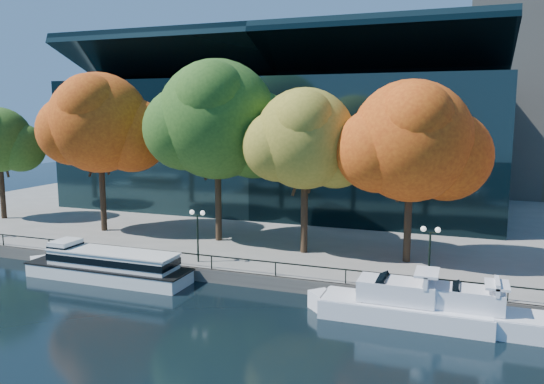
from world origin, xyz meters
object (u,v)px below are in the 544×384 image
at_px(cruiser_far, 469,312).
at_px(lamp_2, 430,242).
at_px(tree_3, 307,141).
at_px(tree_2, 219,122).
at_px(lamp_1, 197,224).
at_px(tree_1, 101,125).
at_px(cruiser_near, 397,304).
at_px(tree_4, 413,144).
at_px(tour_boat, 104,264).

bearing_deg(cruiser_far, lamp_2, 123.10).
bearing_deg(cruiser_far, tree_3, 143.52).
height_order(tree_2, tree_3, tree_2).
distance_m(cruiser_far, tree_3, 18.10).
relative_size(cruiser_far, tree_3, 0.70).
bearing_deg(lamp_1, tree_1, 154.11).
bearing_deg(tree_1, cruiser_near, -20.06).
height_order(tree_1, tree_3, tree_1).
xyz_separation_m(cruiser_near, lamp_2, (1.52, 4.03, 2.98)).
bearing_deg(cruiser_far, lamp_1, 168.77).
bearing_deg(lamp_2, lamp_1, 180.00).
relative_size(tree_3, lamp_2, 3.31).
bearing_deg(lamp_1, cruiser_near, -14.58).
relative_size(cruiser_far, lamp_2, 2.32).
xyz_separation_m(cruiser_far, lamp_1, (-19.56, 3.88, 3.01)).
xyz_separation_m(cruiser_near, tree_4, (-0.28, 9.55, 9.07)).
xyz_separation_m(tour_boat, tree_1, (-7.52, 10.05, 10.05)).
xyz_separation_m(tree_1, tree_2, (12.26, 0.19, 0.34)).
bearing_deg(tree_4, cruiser_near, -88.34).
bearing_deg(tree_4, tour_boat, -157.17).
relative_size(tree_4, lamp_1, 3.43).
relative_size(cruiser_far, tree_2, 0.59).
height_order(tree_3, lamp_2, tree_3).
distance_m(tree_4, lamp_1, 17.31).
relative_size(tour_boat, lamp_1, 3.51).
bearing_deg(tree_2, lamp_2, -20.29).
height_order(cruiser_near, lamp_2, lamp_2).
height_order(cruiser_far, lamp_2, lamp_2).
bearing_deg(cruiser_near, lamp_2, 69.35).
relative_size(tour_boat, tree_2, 0.89).
xyz_separation_m(cruiser_near, tree_3, (-8.50, 9.43, 9.13)).
height_order(cruiser_near, lamp_1, lamp_1).
xyz_separation_m(tree_1, lamp_1, (13.59, -6.60, -7.21)).
bearing_deg(lamp_1, lamp_2, 0.00).
bearing_deg(tree_3, tree_4, 0.85).
height_order(tour_boat, tree_1, tree_1).
distance_m(tree_1, tree_2, 12.27).
bearing_deg(tree_4, tree_2, 175.61).
relative_size(tree_1, tree_4, 1.09).
height_order(cruiser_near, tree_4, tree_4).
bearing_deg(tree_2, tree_3, -9.48).
bearing_deg(lamp_1, tour_boat, -150.39).
bearing_deg(lamp_2, tree_4, 108.03).
distance_m(tour_boat, cruiser_near, 21.59).
distance_m(tree_3, tree_4, 8.22).
xyz_separation_m(tree_3, tree_4, (8.22, 0.12, -0.06)).
distance_m(cruiser_far, lamp_2, 5.53).
height_order(cruiser_far, tree_1, tree_1).
xyz_separation_m(tree_3, lamp_2, (10.02, -5.40, -6.15)).
relative_size(tree_4, lamp_2, 3.43).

